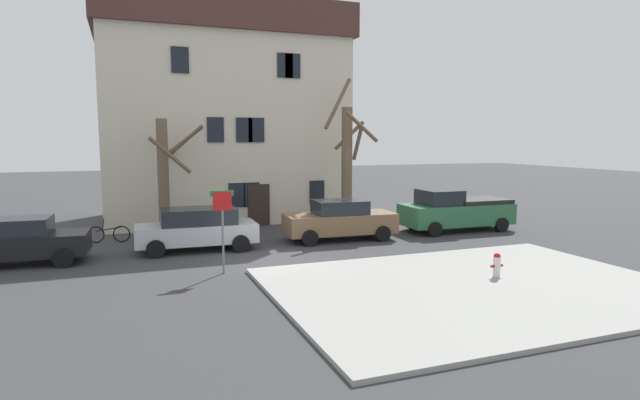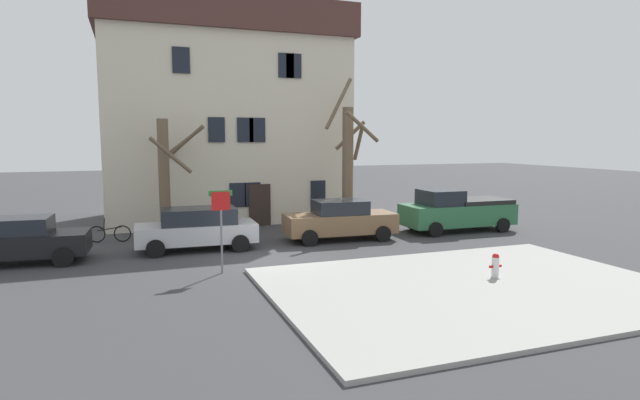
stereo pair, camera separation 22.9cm
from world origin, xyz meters
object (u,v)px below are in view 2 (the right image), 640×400
at_px(pickup_truck_green, 456,211).
at_px(street_sign_pole, 221,215).
at_px(tree_bare_near, 166,173).
at_px(car_silver_wagon, 197,228).
at_px(fire_hydrant, 495,265).
at_px(car_brown_sedan, 340,220).
at_px(tree_bare_mid, 348,162).
at_px(building_main, 225,114).
at_px(car_black_sedan, 20,241).
at_px(bicycle_leaning, 110,234).

xyz_separation_m(pickup_truck_green, street_sign_pole, (-11.78, -4.01, 0.94)).
xyz_separation_m(tree_bare_near, car_silver_wagon, (0.88, -3.46, -1.97)).
xyz_separation_m(fire_hydrant, street_sign_pole, (-7.74, 3.85, 1.40)).
relative_size(car_silver_wagon, car_brown_sedan, 0.96).
xyz_separation_m(car_brown_sedan, street_sign_pole, (-5.75, -3.89, 1.04)).
distance_m(tree_bare_mid, fire_hydrant, 10.74).
xyz_separation_m(building_main, tree_bare_mid, (4.93, -5.80, -2.47)).
distance_m(building_main, car_brown_sedan, 10.33).
distance_m(tree_bare_mid, street_sign_pole, 9.85).
bearing_deg(tree_bare_mid, car_black_sedan, -168.39).
height_order(car_silver_wagon, bicycle_leaning, car_silver_wagon).
distance_m(tree_bare_near, car_brown_sedan, 8.01).
distance_m(pickup_truck_green, street_sign_pole, 12.48).
height_order(building_main, car_silver_wagon, building_main).
relative_size(pickup_truck_green, fire_hydrant, 7.14).
relative_size(tree_bare_mid, car_black_sedan, 1.61).
bearing_deg(tree_bare_mid, car_brown_sedan, -119.74).
bearing_deg(tree_bare_near, bicycle_leaning, -166.36).
distance_m(tree_bare_mid, bicycle_leaning, 11.26).
bearing_deg(bicycle_leaning, pickup_truck_green, -10.21).
distance_m(building_main, car_black_sedan, 13.22).
xyz_separation_m(car_black_sedan, car_silver_wagon, (6.11, 0.21, 0.05)).
distance_m(tree_bare_mid, car_brown_sedan, 3.87).
relative_size(car_brown_sedan, street_sign_pole, 1.79).
relative_size(car_black_sedan, car_silver_wagon, 0.97).
height_order(pickup_truck_green, bicycle_leaning, pickup_truck_green).
bearing_deg(car_black_sedan, bicycle_leaning, 47.68).
relative_size(car_black_sedan, street_sign_pole, 1.68).
bearing_deg(bicycle_leaning, car_black_sedan, -132.32).
relative_size(tree_bare_mid, fire_hydrant, 9.79).
bearing_deg(bicycle_leaning, tree_bare_mid, -1.38).
bearing_deg(pickup_truck_green, car_brown_sedan, -178.85).
xyz_separation_m(building_main, fire_hydrant, (5.42, -16.17, -5.24)).
distance_m(car_silver_wagon, fire_hydrant, 11.19).
relative_size(pickup_truck_green, bicycle_leaning, 3.11).
xyz_separation_m(tree_bare_near, car_brown_sedan, (6.94, -3.49, -1.97)).
height_order(building_main, tree_bare_near, building_main).
bearing_deg(street_sign_pole, car_silver_wagon, 94.48).
relative_size(street_sign_pole, bicycle_leaning, 1.57).
height_order(building_main, street_sign_pole, building_main).
distance_m(car_brown_sedan, fire_hydrant, 7.99).
relative_size(tree_bare_mid, street_sign_pole, 2.71).
distance_m(car_black_sedan, pickup_truck_green, 18.21).
xyz_separation_m(car_black_sedan, car_brown_sedan, (12.17, 0.18, 0.04)).
bearing_deg(building_main, car_black_sedan, -135.45).
distance_m(tree_bare_near, bicycle_leaning, 3.52).
bearing_deg(fire_hydrant, car_black_sedan, 151.93).
bearing_deg(tree_bare_near, street_sign_pole, -80.87).
bearing_deg(tree_bare_mid, tree_bare_near, 174.22).
height_order(street_sign_pole, bicycle_leaning, street_sign_pole).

